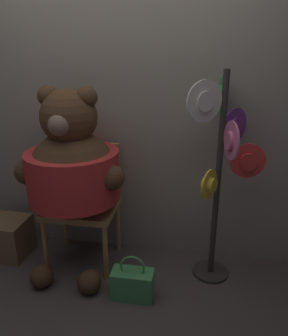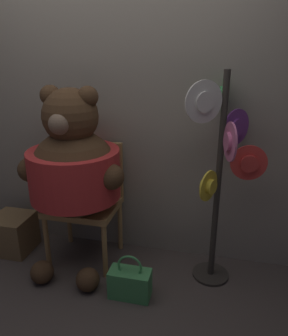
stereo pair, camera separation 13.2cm
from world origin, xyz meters
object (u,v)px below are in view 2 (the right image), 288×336
object	(u,v)px
chair	(87,195)
teddy_bear	(74,168)
hat_display_rack	(222,163)
handbag_on_ground	(130,283)

from	to	relation	value
chair	teddy_bear	bearing A→B (deg)	-96.92
teddy_bear	hat_display_rack	xyz separation A→B (m)	(1.08, 0.07, 0.10)
chair	teddy_bear	world-z (taller)	teddy_bear
hat_display_rack	handbag_on_ground	distance (m)	1.07
teddy_bear	handbag_on_ground	size ratio (longest dim) A/B	4.24
handbag_on_ground	hat_display_rack	bearing A→B (deg)	32.13
chair	hat_display_rack	size ratio (longest dim) A/B	0.62
chair	teddy_bear	xyz separation A→B (m)	(-0.02, -0.15, 0.29)
chair	hat_display_rack	xyz separation A→B (m)	(1.06, -0.08, 0.39)
teddy_bear	handbag_on_ground	xyz separation A→B (m)	(0.50, -0.29, -0.73)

